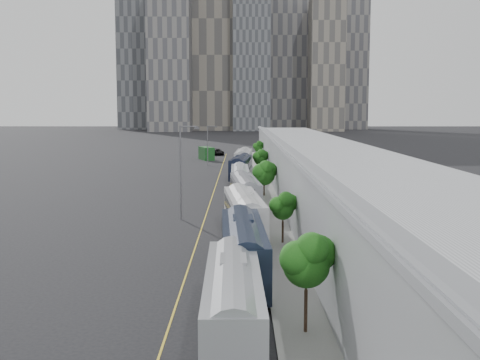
{
  "coord_description": "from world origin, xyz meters",
  "views": [
    {
      "loc": [
        2.3,
        -20.69,
        11.37
      ],
      "look_at": [
        2.19,
        50.93,
        3.0
      ],
      "focal_mm": 45.0,
      "sensor_mm": 36.0,
      "label": 1
    }
  ],
  "objects_px": {
    "bus_2": "(244,218)",
    "bus_6": "(244,162)",
    "bus_1": "(243,255)",
    "street_lamp_far": "(209,142)",
    "bus_0": "(233,311)",
    "bus_3": "(245,195)",
    "shipping_container": "(206,153)",
    "bus_5": "(241,169)",
    "suv": "(217,152)",
    "bus_4": "(240,180)",
    "street_lamp_near": "(182,166)"
  },
  "relations": [
    {
      "from": "bus_3",
      "to": "bus_4",
      "type": "xyz_separation_m",
      "value": [
        -0.63,
        15.67,
        -0.11
      ]
    },
    {
      "from": "bus_3",
      "to": "suv",
      "type": "distance_m",
      "value": 83.15
    },
    {
      "from": "bus_4",
      "to": "street_lamp_far",
      "type": "distance_m",
      "value": 39.19
    },
    {
      "from": "bus_1",
      "to": "street_lamp_far",
      "type": "xyz_separation_m",
      "value": [
        -6.75,
        83.51,
        3.06
      ]
    },
    {
      "from": "bus_2",
      "to": "bus_3",
      "type": "bearing_deg",
      "value": 84.1
    },
    {
      "from": "bus_2",
      "to": "street_lamp_near",
      "type": "height_order",
      "value": "street_lamp_near"
    },
    {
      "from": "bus_1",
      "to": "bus_3",
      "type": "relative_size",
      "value": 1.05
    },
    {
      "from": "bus_0",
      "to": "street_lamp_near",
      "type": "xyz_separation_m",
      "value": [
        -5.68,
        33.45,
        3.94
      ]
    },
    {
      "from": "bus_4",
      "to": "bus_3",
      "type": "bearing_deg",
      "value": -88.21
    },
    {
      "from": "bus_5",
      "to": "shipping_container",
      "type": "bearing_deg",
      "value": 107.39
    },
    {
      "from": "bus_5",
      "to": "suv",
      "type": "bearing_deg",
      "value": 102.15
    },
    {
      "from": "bus_6",
      "to": "street_lamp_far",
      "type": "relative_size",
      "value": 1.71
    },
    {
      "from": "bus_2",
      "to": "bus_4",
      "type": "distance_m",
      "value": 30.94
    },
    {
      "from": "street_lamp_far",
      "to": "bus_4",
      "type": "bearing_deg",
      "value": -80.48
    },
    {
      "from": "bus_5",
      "to": "suv",
      "type": "height_order",
      "value": "bus_5"
    },
    {
      "from": "bus_6",
      "to": "bus_5",
      "type": "bearing_deg",
      "value": -89.02
    },
    {
      "from": "bus_6",
      "to": "shipping_container",
      "type": "distance_m",
      "value": 25.96
    },
    {
      "from": "bus_6",
      "to": "bus_1",
      "type": "bearing_deg",
      "value": -87.28
    },
    {
      "from": "bus_0",
      "to": "shipping_container",
      "type": "height_order",
      "value": "bus_0"
    },
    {
      "from": "bus_1",
      "to": "bus_3",
      "type": "distance_m",
      "value": 29.33
    },
    {
      "from": "bus_1",
      "to": "shipping_container",
      "type": "xyz_separation_m",
      "value": [
        -8.04,
        97.56,
        -0.22
      ]
    },
    {
      "from": "bus_5",
      "to": "bus_3",
      "type": "bearing_deg",
      "value": -83.36
    },
    {
      "from": "bus_4",
      "to": "bus_5",
      "type": "xyz_separation_m",
      "value": [
        0.16,
        14.15,
        0.14
      ]
    },
    {
      "from": "bus_6",
      "to": "suv",
      "type": "bearing_deg",
      "value": 102.33
    },
    {
      "from": "bus_4",
      "to": "street_lamp_near",
      "type": "xyz_separation_m",
      "value": [
        -5.92,
        -22.6,
        4.09
      ]
    },
    {
      "from": "bus_1",
      "to": "street_lamp_far",
      "type": "height_order",
      "value": "street_lamp_far"
    },
    {
      "from": "bus_1",
      "to": "street_lamp_far",
      "type": "relative_size",
      "value": 1.69
    },
    {
      "from": "bus_2",
      "to": "bus_4",
      "type": "bearing_deg",
      "value": 85.64
    },
    {
      "from": "bus_6",
      "to": "street_lamp_far",
      "type": "xyz_separation_m",
      "value": [
        -7.11,
        10.51,
        3.05
      ]
    },
    {
      "from": "bus_5",
      "to": "shipping_container",
      "type": "xyz_separation_m",
      "value": [
        -7.91,
        38.42,
        -0.16
      ]
    },
    {
      "from": "bus_6",
      "to": "shipping_container",
      "type": "bearing_deg",
      "value": 111.88
    },
    {
      "from": "street_lamp_far",
      "to": "suv",
      "type": "height_order",
      "value": "street_lamp_far"
    },
    {
      "from": "shipping_container",
      "to": "bus_4",
      "type": "bearing_deg",
      "value": -99.78
    },
    {
      "from": "bus_2",
      "to": "bus_6",
      "type": "height_order",
      "value": "bus_6"
    },
    {
      "from": "bus_6",
      "to": "shipping_container",
      "type": "xyz_separation_m",
      "value": [
        -8.4,
        24.57,
        -0.23
      ]
    },
    {
      "from": "bus_2",
      "to": "street_lamp_far",
      "type": "bearing_deg",
      "value": 90.51
    },
    {
      "from": "bus_4",
      "to": "suv",
      "type": "xyz_separation_m",
      "value": [
        -5.79,
        67.23,
        -0.7
      ]
    },
    {
      "from": "bus_2",
      "to": "bus_3",
      "type": "distance_m",
      "value": 15.28
    },
    {
      "from": "bus_0",
      "to": "bus_3",
      "type": "relative_size",
      "value": 1.02
    },
    {
      "from": "bus_0",
      "to": "bus_5",
      "type": "height_order",
      "value": "bus_0"
    },
    {
      "from": "bus_3",
      "to": "street_lamp_far",
      "type": "height_order",
      "value": "street_lamp_far"
    },
    {
      "from": "bus_3",
      "to": "shipping_container",
      "type": "xyz_separation_m",
      "value": [
        -8.38,
        68.24,
        -0.13
      ]
    },
    {
      "from": "bus_5",
      "to": "suv",
      "type": "relative_size",
      "value": 2.36
    },
    {
      "from": "bus_0",
      "to": "bus_1",
      "type": "relative_size",
      "value": 0.97
    },
    {
      "from": "bus_4",
      "to": "suv",
      "type": "bearing_deg",
      "value": 94.43
    },
    {
      "from": "bus_4",
      "to": "bus_6",
      "type": "height_order",
      "value": "bus_6"
    },
    {
      "from": "shipping_container",
      "to": "suv",
      "type": "height_order",
      "value": "shipping_container"
    },
    {
      "from": "bus_3",
      "to": "bus_6",
      "type": "bearing_deg",
      "value": 85.35
    },
    {
      "from": "bus_0",
      "to": "street_lamp_near",
      "type": "distance_m",
      "value": 34.16
    },
    {
      "from": "bus_0",
      "to": "bus_2",
      "type": "xyz_separation_m",
      "value": [
        0.66,
        25.11,
        0.04
      ]
    }
  ]
}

